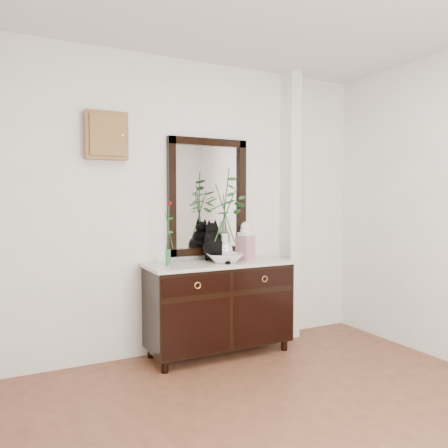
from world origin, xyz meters
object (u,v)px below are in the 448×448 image
cat (216,242)px  lotus_bowl (225,258)px  ginger_jar (245,240)px  sideboard (219,303)px

cat → lotus_bowl: (0.04, -0.10, -0.14)m
lotus_bowl → ginger_jar: (0.24, 0.05, 0.14)m
cat → ginger_jar: bearing=-16.7°
sideboard → lotus_bowl: bearing=-46.2°
sideboard → lotus_bowl: lotus_bowl is taller
sideboard → ginger_jar: (0.28, 0.01, 0.56)m
cat → sideboard: bearing=-97.2°
sideboard → cat: (-0.00, 0.06, 0.56)m
ginger_jar → sideboard: bearing=-177.8°
sideboard → ginger_jar: size_ratio=3.65×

